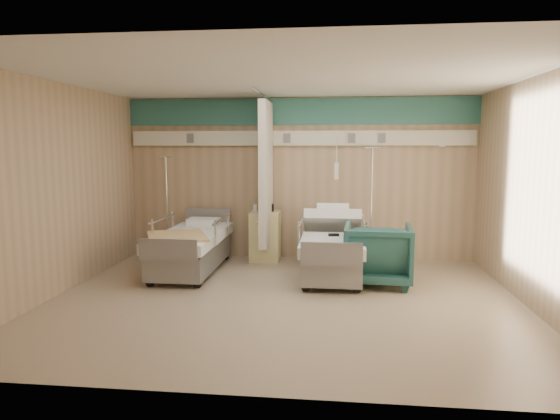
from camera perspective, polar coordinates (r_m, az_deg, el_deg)
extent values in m
cube|color=#88725D|center=(6.51, 0.45, -10.26)|extent=(6.00, 5.00, 0.00)
cube|color=tan|center=(8.71, 2.16, 3.59)|extent=(6.00, 0.04, 2.80)
cube|color=tan|center=(3.77, -3.46, -1.30)|extent=(6.00, 0.04, 2.80)
cube|color=tan|center=(7.19, -24.09, 2.17)|extent=(0.04, 5.00, 2.80)
cube|color=tan|center=(6.63, 27.22, 1.62)|extent=(0.04, 5.00, 2.80)
cube|color=silver|center=(6.26, 0.48, 14.99)|extent=(6.00, 5.00, 0.04)
cube|color=#307068|center=(8.69, 2.19, 11.17)|extent=(6.00, 0.04, 0.45)
cube|color=beige|center=(8.64, 2.16, 8.21)|extent=(5.88, 0.08, 0.25)
cylinder|color=silver|center=(7.89, -2.01, 13.10)|extent=(0.03, 1.80, 0.03)
cube|color=beige|center=(8.21, -1.61, 4.14)|extent=(0.12, 0.90, 2.35)
cube|color=#D9CF88|center=(8.59, -1.68, -3.01)|extent=(0.50, 0.48, 0.85)
imported|color=#1E4D4A|center=(7.27, 11.09, -4.96)|extent=(0.99, 1.02, 0.87)
cube|color=white|center=(7.14, 11.04, -1.33)|extent=(0.75, 0.70, 0.07)
cylinder|color=silver|center=(8.54, 10.23, -6.00)|extent=(0.35, 0.35, 0.03)
cylinder|color=silver|center=(8.37, 10.38, 0.35)|extent=(0.03, 0.03, 1.93)
cylinder|color=silver|center=(8.31, 10.53, 6.97)|extent=(0.23, 0.03, 0.03)
cylinder|color=silver|center=(9.11, -12.63, -5.23)|extent=(0.32, 0.32, 0.03)
cylinder|color=silver|center=(8.96, -12.78, 0.25)|extent=(0.03, 0.03, 1.78)
cylinder|color=silver|center=(8.90, -12.94, 5.95)|extent=(0.21, 0.03, 0.03)
cube|color=black|center=(7.50, 6.15, -2.84)|extent=(0.17, 0.08, 0.04)
cube|color=tan|center=(7.50, -11.70, -2.96)|extent=(1.16, 1.26, 0.04)
cube|color=black|center=(8.58, -1.49, 0.28)|extent=(0.25, 0.18, 0.13)
cylinder|color=white|center=(8.60, -2.82, 0.26)|extent=(0.09, 0.09, 0.12)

